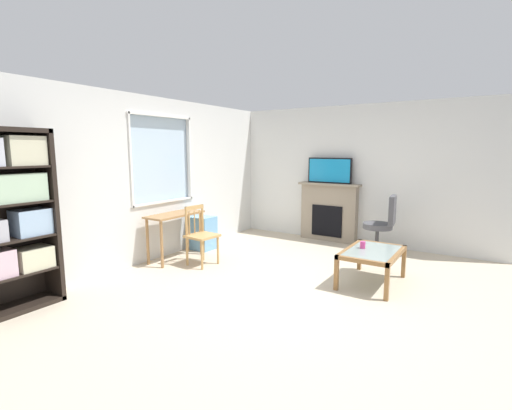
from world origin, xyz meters
TOP-DOWN VIEW (x-y plane):
  - ground at (0.00, 0.00)m, footprint 6.49×5.83m
  - wall_back_with_window at (-0.02, 2.42)m, footprint 5.49×0.15m
  - wall_right at (2.81, 0.00)m, footprint 0.12×5.03m
  - bookshelf at (-2.17, 2.17)m, footprint 0.90×0.38m
  - desk_under_window at (0.14, 2.07)m, footprint 0.97×0.41m
  - wooden_chair at (0.16, 1.55)m, footprint 0.45×0.43m
  - plastic_drawer_unit at (0.85, 2.12)m, footprint 0.35×0.40m
  - fireplace at (2.65, 0.49)m, footprint 0.26×1.19m
  - tv at (2.63, 0.49)m, footprint 0.06×0.85m
  - office_chair at (2.21, -0.64)m, footprint 0.57×0.58m
  - coffee_table at (0.75, -0.87)m, footprint 0.99×0.66m
  - sippy_cup at (0.78, -0.73)m, footprint 0.07×0.07m

SIDE VIEW (x-z plane):
  - ground at x=0.00m, z-range -0.02..0.00m
  - plastic_drawer_unit at x=0.85m, z-range 0.00..0.58m
  - coffee_table at x=0.75m, z-range 0.16..0.61m
  - wooden_chair at x=0.16m, z-range 0.01..0.91m
  - sippy_cup at x=0.78m, z-range 0.45..0.54m
  - office_chair at x=2.21m, z-range 0.05..1.05m
  - fireplace at x=2.65m, z-range 0.00..1.12m
  - desk_under_window at x=0.14m, z-range 0.24..0.98m
  - bookshelf at x=-2.17m, z-range 0.09..2.06m
  - wall_back_with_window at x=-0.02m, z-range -0.03..2.52m
  - wall_right at x=2.81m, z-range 0.00..2.55m
  - tv at x=2.63m, z-range 1.11..1.59m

